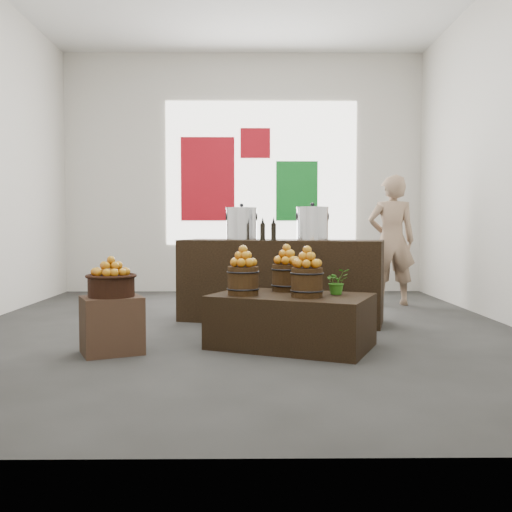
{
  "coord_description": "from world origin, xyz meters",
  "views": [
    {
      "loc": [
        0.11,
        -6.16,
        1.11
      ],
      "look_at": [
        0.17,
        -0.4,
        0.81
      ],
      "focal_mm": 40.0,
      "sensor_mm": 36.0,
      "label": 1
    }
  ],
  "objects_px": {
    "stock_pot_left": "(242,224)",
    "display_table": "(291,321)",
    "counter": "(281,281)",
    "stock_pot_center": "(312,224)",
    "shopper": "(392,240)",
    "crate": "(112,325)",
    "wicker_basket": "(111,286)"
  },
  "relations": [
    {
      "from": "crate",
      "to": "stock_pot_left",
      "type": "height_order",
      "value": "stock_pot_left"
    },
    {
      "from": "crate",
      "to": "display_table",
      "type": "xyz_separation_m",
      "value": [
        1.58,
        0.24,
        -0.01
      ]
    },
    {
      "from": "display_table",
      "to": "stock_pot_center",
      "type": "xyz_separation_m",
      "value": [
        0.34,
        1.33,
        0.89
      ]
    },
    {
      "from": "wicker_basket",
      "to": "stock_pot_left",
      "type": "xyz_separation_m",
      "value": [
        1.11,
        1.8,
        0.54
      ]
    },
    {
      "from": "stock_pot_left",
      "to": "display_table",
      "type": "bearing_deg",
      "value": -73.03
    },
    {
      "from": "counter",
      "to": "stock_pot_left",
      "type": "xyz_separation_m",
      "value": [
        -0.46,
        0.13,
        0.65
      ]
    },
    {
      "from": "counter",
      "to": "stock_pot_left",
      "type": "bearing_deg",
      "value": 180.0
    },
    {
      "from": "display_table",
      "to": "stock_pot_left",
      "type": "bearing_deg",
      "value": 130.44
    },
    {
      "from": "stock_pot_left",
      "to": "stock_pot_center",
      "type": "bearing_deg",
      "value": -15.67
    },
    {
      "from": "crate",
      "to": "stock_pot_left",
      "type": "xyz_separation_m",
      "value": [
        1.11,
        1.8,
        0.88
      ]
    },
    {
      "from": "crate",
      "to": "stock_pot_left",
      "type": "distance_m",
      "value": 2.29
    },
    {
      "from": "stock_pot_center",
      "to": "stock_pot_left",
      "type": "bearing_deg",
      "value": 164.33
    },
    {
      "from": "wicker_basket",
      "to": "counter",
      "type": "distance_m",
      "value": 2.29
    },
    {
      "from": "stock_pot_center",
      "to": "display_table",
      "type": "bearing_deg",
      "value": -104.13
    },
    {
      "from": "counter",
      "to": "stock_pot_left",
      "type": "relative_size",
      "value": 6.47
    },
    {
      "from": "crate",
      "to": "shopper",
      "type": "relative_size",
      "value": 0.27
    },
    {
      "from": "crate",
      "to": "counter",
      "type": "relative_size",
      "value": 0.21
    },
    {
      "from": "counter",
      "to": "stock_pot_center",
      "type": "bearing_deg",
      "value": 0.0
    },
    {
      "from": "stock_pot_left",
      "to": "stock_pot_center",
      "type": "height_order",
      "value": "same"
    },
    {
      "from": "display_table",
      "to": "shopper",
      "type": "bearing_deg",
      "value": 83.48
    },
    {
      "from": "wicker_basket",
      "to": "stock_pot_left",
      "type": "distance_m",
      "value": 2.18
    },
    {
      "from": "shopper",
      "to": "wicker_basket",
      "type": "bearing_deg",
      "value": 45.2
    },
    {
      "from": "stock_pot_center",
      "to": "shopper",
      "type": "xyz_separation_m",
      "value": [
        1.27,
        1.46,
        -0.22
      ]
    },
    {
      "from": "wicker_basket",
      "to": "display_table",
      "type": "xyz_separation_m",
      "value": [
        1.58,
        0.24,
        -0.35
      ]
    },
    {
      "from": "crate",
      "to": "shopper",
      "type": "bearing_deg",
      "value": 43.53
    },
    {
      "from": "crate",
      "to": "wicker_basket",
      "type": "distance_m",
      "value": 0.34
    },
    {
      "from": "shopper",
      "to": "stock_pot_center",
      "type": "bearing_deg",
      "value": 50.48
    },
    {
      "from": "display_table",
      "to": "stock_pot_center",
      "type": "height_order",
      "value": "stock_pot_center"
    },
    {
      "from": "counter",
      "to": "shopper",
      "type": "distance_m",
      "value": 2.16
    },
    {
      "from": "display_table",
      "to": "stock_pot_center",
      "type": "relative_size",
      "value": 3.9
    },
    {
      "from": "wicker_basket",
      "to": "stock_pot_left",
      "type": "height_order",
      "value": "stock_pot_left"
    },
    {
      "from": "display_table",
      "to": "shopper",
      "type": "distance_m",
      "value": 3.29
    }
  ]
}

